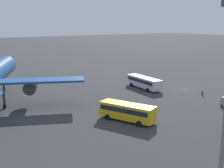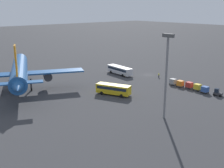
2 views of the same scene
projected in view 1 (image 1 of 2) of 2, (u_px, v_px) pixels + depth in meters
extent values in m
plane|color=#38383A|center=(185.00, 90.00, 72.11)|extent=(600.00, 600.00, 0.00)
cone|color=#1E5193|center=(8.00, 64.00, 75.62)|extent=(6.56, 6.21, 4.46)
cube|color=#1E5193|center=(42.00, 80.00, 56.94)|extent=(11.30, 17.25, 0.44)
cylinder|color=#38383D|center=(31.00, 87.00, 57.93)|extent=(5.06, 4.17, 2.58)
cylinder|color=#38383D|center=(4.00, 84.00, 70.11)|extent=(0.50, 0.50, 3.76)
cylinder|color=black|center=(4.00, 90.00, 70.42)|extent=(1.03, 0.83, 0.90)
cylinder|color=#38383D|center=(4.00, 99.00, 56.51)|extent=(0.50, 0.50, 3.76)
cylinder|color=black|center=(5.00, 106.00, 56.82)|extent=(1.03, 0.83, 0.90)
cube|color=silver|center=(144.00, 82.00, 73.74)|extent=(12.03, 3.69, 2.56)
cube|color=#192333|center=(144.00, 80.00, 73.65)|extent=(11.09, 3.67, 0.82)
cylinder|color=black|center=(131.00, 85.00, 76.39)|extent=(1.02, 0.37, 1.00)
cylinder|color=black|center=(140.00, 83.00, 77.85)|extent=(1.02, 0.37, 1.00)
cylinder|color=black|center=(148.00, 90.00, 70.16)|extent=(1.02, 0.37, 1.00)
cylinder|color=black|center=(157.00, 89.00, 71.62)|extent=(1.02, 0.37, 1.00)
cube|color=gold|center=(127.00, 111.00, 49.32)|extent=(10.47, 6.69, 2.62)
cube|color=#192333|center=(127.00, 109.00, 49.22)|extent=(9.74, 6.40, 0.84)
cylinder|color=black|center=(108.00, 117.00, 50.01)|extent=(1.04, 0.67, 1.00)
cylinder|color=black|center=(116.00, 113.00, 52.49)|extent=(1.04, 0.67, 1.00)
cylinder|color=black|center=(139.00, 124.00, 46.68)|extent=(1.04, 0.67, 1.00)
cylinder|color=black|center=(147.00, 119.00, 49.16)|extent=(1.04, 0.67, 1.00)
cylinder|color=#1E1E2D|center=(202.00, 93.00, 67.57)|extent=(0.32, 0.32, 0.85)
cylinder|color=yellow|center=(202.00, 90.00, 67.41)|extent=(0.38, 0.38, 0.65)
sphere|color=tan|center=(203.00, 88.00, 67.32)|extent=(0.24, 0.24, 0.24)
cylinder|color=black|center=(221.00, 106.00, 57.84)|extent=(0.36, 0.13, 0.36)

